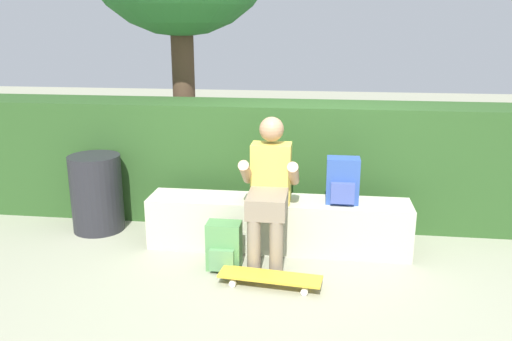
# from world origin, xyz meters

# --- Properties ---
(ground_plane) EXTENTS (24.00, 24.00, 0.00)m
(ground_plane) POSITION_xyz_m (0.00, 0.00, 0.00)
(ground_plane) COLOR gray
(bench_main) EXTENTS (2.33, 0.40, 0.46)m
(bench_main) POSITION_xyz_m (0.00, 0.31, 0.23)
(bench_main) COLOR #B7B79E
(bench_main) RESTS_ON ground
(person_skater) EXTENTS (0.49, 0.62, 1.21)m
(person_skater) POSITION_xyz_m (-0.06, 0.11, 0.66)
(person_skater) COLOR gold
(person_skater) RESTS_ON ground
(skateboard_near_person) EXTENTS (0.82, 0.28, 0.09)m
(skateboard_near_person) POSITION_xyz_m (0.01, -0.42, 0.07)
(skateboard_near_person) COLOR gold
(skateboard_near_person) RESTS_ON ground
(backpack_on_bench) EXTENTS (0.28, 0.23, 0.40)m
(backpack_on_bench) POSITION_xyz_m (0.56, 0.30, 0.66)
(backpack_on_bench) COLOR #2D4C99
(backpack_on_bench) RESTS_ON bench_main
(backpack_on_ground) EXTENTS (0.28, 0.23, 0.40)m
(backpack_on_ground) POSITION_xyz_m (-0.40, -0.16, 0.19)
(backpack_on_ground) COLOR #51894C
(backpack_on_ground) RESTS_ON ground
(hedge_row) EXTENTS (5.81, 0.66, 1.21)m
(hedge_row) POSITION_xyz_m (-0.45, 1.11, 0.60)
(hedge_row) COLOR #294C1F
(hedge_row) RESTS_ON ground
(trash_bin) EXTENTS (0.49, 0.49, 0.75)m
(trash_bin) POSITION_xyz_m (-1.79, 0.53, 0.38)
(trash_bin) COLOR #232328
(trash_bin) RESTS_ON ground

